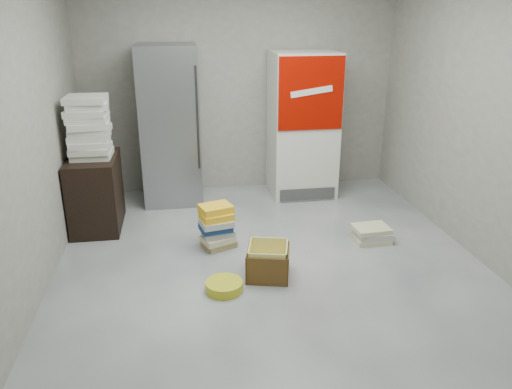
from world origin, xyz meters
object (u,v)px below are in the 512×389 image
object	(u,v)px
coke_cooler	(303,125)
cardboard_box	(268,263)
wood_shelf	(96,193)
phonebook_stack_main	(217,227)
steel_fridge	(170,126)

from	to	relation	value
coke_cooler	cardboard_box	xyz separation A→B (m)	(-0.82, -2.10, -0.78)
wood_shelf	phonebook_stack_main	size ratio (longest dim) A/B	1.78
phonebook_stack_main	cardboard_box	size ratio (longest dim) A/B	0.99
cardboard_box	wood_shelf	bearing A→B (deg)	154.32
cardboard_box	phonebook_stack_main	bearing A→B (deg)	135.73
steel_fridge	wood_shelf	bearing A→B (deg)	-138.69
coke_cooler	phonebook_stack_main	world-z (taller)	coke_cooler
wood_shelf	coke_cooler	bearing A→B (deg)	16.28
coke_cooler	wood_shelf	bearing A→B (deg)	-163.72
coke_cooler	phonebook_stack_main	size ratio (longest dim) A/B	4.00
coke_cooler	phonebook_stack_main	distance (m)	2.01
wood_shelf	cardboard_box	size ratio (longest dim) A/B	1.76
wood_shelf	cardboard_box	distance (m)	2.18
phonebook_stack_main	cardboard_box	bearing A→B (deg)	-76.16
wood_shelf	phonebook_stack_main	xyz separation A→B (m)	(1.26, -0.72, -0.17)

